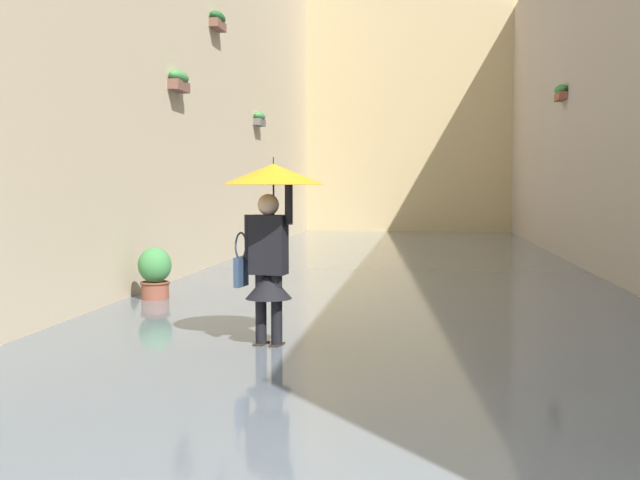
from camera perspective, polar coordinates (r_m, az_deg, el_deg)
name	(u,v)px	position (r m, az deg, el deg)	size (l,w,h in m)	color
ground_plane	(395,272)	(15.90, 5.65, -2.42)	(66.64, 66.64, 0.00)	gray
flood_water	(395,270)	(15.89, 5.65, -2.27)	(8.58, 32.65, 0.09)	slate
building_facade_left	(640,63)	(16.52, 22.99, 12.18)	(2.04, 30.65, 8.43)	#A89989
building_facade_right	(171,22)	(17.03, -11.19, 15.84)	(2.04, 30.65, 10.58)	beige
building_facade_far	(409,94)	(30.24, 6.72, 10.92)	(11.38, 1.80, 10.86)	tan
person_wading	(271,212)	(8.02, -3.72, 2.10)	(1.10, 1.10, 2.09)	#2D2319
potted_plant_far_right	(155,274)	(11.67, -12.36, -2.52)	(0.50, 0.50, 0.87)	brown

